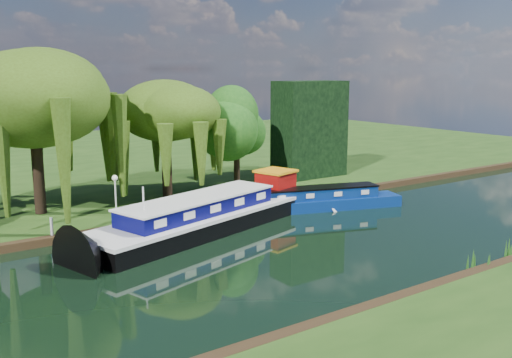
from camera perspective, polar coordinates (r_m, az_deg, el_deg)
ground at (r=27.36m, az=-6.66°, el=-9.27°), size 120.00×120.00×0.00m
far_bank at (r=58.71m, az=-22.53°, el=1.10°), size 120.00×52.00×0.45m
dutch_barge at (r=34.22m, az=-4.47°, el=-3.55°), size 17.10×8.26×3.53m
narrowboat at (r=39.09m, az=6.39°, el=-2.16°), size 11.58×5.35×1.68m
white_cruiser at (r=39.03m, az=6.95°, el=-3.10°), size 2.20×1.91×1.13m
willow_left at (r=37.60m, az=-21.42°, el=7.37°), size 8.17×8.17×9.79m
willow_right at (r=40.30m, az=-9.05°, el=5.72°), size 6.06×6.06×7.38m
tree_far_right at (r=43.20m, az=-1.96°, el=5.15°), size 4.08×4.08×6.67m
conifer_hedge at (r=48.29m, az=5.38°, el=5.00°), size 6.00×3.00×8.00m
lamppost at (r=36.18m, az=-13.92°, el=-0.53°), size 0.36×0.36×2.56m
mooring_posts at (r=34.24m, az=-14.10°, el=-3.71°), size 19.16×0.16×1.00m
reeds_near at (r=25.75m, az=15.62°, el=-9.63°), size 33.70×1.50×1.10m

